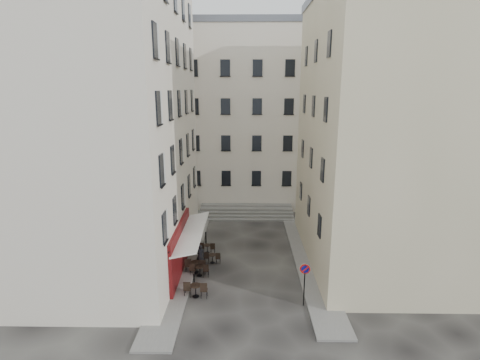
{
  "coord_description": "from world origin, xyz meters",
  "views": [
    {
      "loc": [
        -0.05,
        -22.06,
        12.16
      ],
      "look_at": [
        -0.47,
        4.0,
        5.77
      ],
      "focal_mm": 28.0,
      "sensor_mm": 36.0,
      "label": 1
    }
  ],
  "objects_px": {
    "bistro_table_a": "(196,289)",
    "no_parking_sign": "(305,277)",
    "pedestrian": "(200,256)",
    "bistro_table_b": "(199,270)"
  },
  "relations": [
    {
      "from": "no_parking_sign",
      "to": "pedestrian",
      "type": "distance_m",
      "value": 8.05
    },
    {
      "from": "pedestrian",
      "to": "no_parking_sign",
      "type": "bearing_deg",
      "value": 131.12
    },
    {
      "from": "no_parking_sign",
      "to": "pedestrian",
      "type": "xyz_separation_m",
      "value": [
        -6.5,
        4.65,
        -0.99
      ]
    },
    {
      "from": "bistro_table_a",
      "to": "pedestrian",
      "type": "distance_m",
      "value": 3.86
    },
    {
      "from": "pedestrian",
      "to": "bistro_table_b",
      "type": "bearing_deg",
      "value": 80.89
    },
    {
      "from": "bistro_table_a",
      "to": "pedestrian",
      "type": "relative_size",
      "value": 0.83
    },
    {
      "from": "no_parking_sign",
      "to": "bistro_table_b",
      "type": "distance_m",
      "value": 7.37
    },
    {
      "from": "no_parking_sign",
      "to": "bistro_table_a",
      "type": "distance_m",
      "value": 6.5
    },
    {
      "from": "bistro_table_a",
      "to": "no_parking_sign",
      "type": "bearing_deg",
      "value": -7.3
    },
    {
      "from": "bistro_table_a",
      "to": "bistro_table_b",
      "type": "relative_size",
      "value": 1.11
    }
  ]
}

